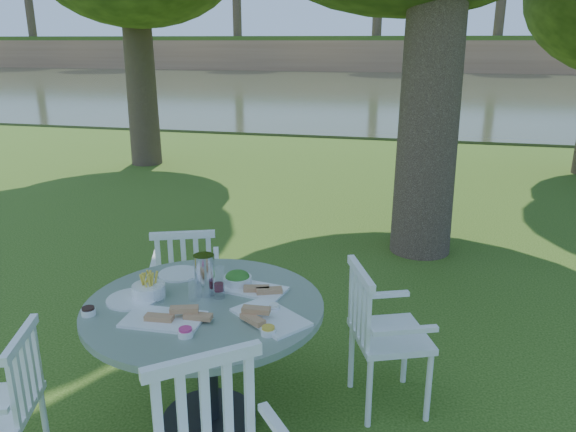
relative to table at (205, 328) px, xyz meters
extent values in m
plane|color=#23430E|center=(0.12, 1.31, -0.63)|extent=(140.00, 140.00, 0.00)
cylinder|color=black|center=(0.00, 0.00, -0.61)|extent=(0.56, 0.56, 0.04)
cylinder|color=black|center=(0.00, 0.00, -0.24)|extent=(0.12, 0.12, 0.71)
cylinder|color=slate|center=(0.00, 0.00, 0.14)|extent=(1.35, 1.35, 0.04)
cylinder|color=white|center=(1.27, 0.32, -0.40)|extent=(0.04, 0.04, 0.46)
cylinder|color=white|center=(1.12, 0.70, -0.40)|extent=(0.04, 0.04, 0.46)
cylinder|color=white|center=(0.93, 0.18, -0.40)|extent=(0.04, 0.04, 0.46)
cylinder|color=white|center=(0.78, 0.56, -0.40)|extent=(0.04, 0.04, 0.46)
cube|color=white|center=(1.02, 0.44, -0.15)|extent=(0.57, 0.59, 0.04)
cube|color=white|center=(0.84, 0.36, 0.06)|extent=(0.21, 0.45, 0.47)
cylinder|color=white|center=(-0.43, 1.21, -0.40)|extent=(0.04, 0.04, 0.45)
cylinder|color=white|center=(-0.80, 1.07, -0.40)|extent=(0.04, 0.04, 0.45)
cylinder|color=white|center=(-0.30, 0.88, -0.40)|extent=(0.04, 0.04, 0.45)
cylinder|color=white|center=(-0.67, 0.73, -0.40)|extent=(0.04, 0.04, 0.45)
cube|color=white|center=(-0.55, 0.97, -0.16)|extent=(0.58, 0.55, 0.04)
cube|color=white|center=(-0.47, 0.79, 0.05)|extent=(0.44, 0.20, 0.46)
cylinder|color=white|center=(-0.76, -0.48, -0.42)|extent=(0.03, 0.03, 0.42)
cube|color=white|center=(-0.68, -0.65, 0.01)|extent=(0.18, 0.42, 0.43)
cube|color=white|center=(0.34, -0.84, 0.11)|extent=(0.41, 0.36, 0.50)
cube|color=white|center=(-0.13, -0.24, 0.17)|extent=(0.42, 0.26, 0.02)
cube|color=white|center=(0.41, -0.08, 0.17)|extent=(0.48, 0.44, 0.02)
cube|color=white|center=(0.22, 0.23, 0.17)|extent=(0.40, 0.27, 0.02)
cylinder|color=white|center=(-0.41, -0.06, 0.16)|extent=(0.29, 0.29, 0.01)
cylinder|color=white|center=(-0.30, 0.34, 0.16)|extent=(0.26, 0.26, 0.01)
cylinder|color=white|center=(-0.34, 0.01, 0.19)|extent=(0.19, 0.19, 0.07)
cylinder|color=white|center=(0.11, 0.27, 0.19)|extent=(0.17, 0.17, 0.06)
cylinder|color=silver|center=(-0.04, 0.12, 0.28)|extent=(0.12, 0.12, 0.24)
cylinder|color=white|center=(0.06, 0.09, 0.25)|extent=(0.07, 0.07, 0.19)
cylinder|color=white|center=(-0.07, 0.04, 0.22)|extent=(0.07, 0.07, 0.12)
cylinder|color=white|center=(-0.26, -0.04, 0.21)|extent=(0.06, 0.06, 0.10)
cylinder|color=white|center=(0.05, -0.37, 0.17)|extent=(0.08, 0.08, 0.03)
cylinder|color=white|center=(0.45, -0.25, 0.17)|extent=(0.08, 0.08, 0.03)
cylinder|color=white|center=(0.41, 0.01, 0.17)|extent=(0.06, 0.06, 0.03)
cylinder|color=white|center=(-0.55, -0.28, 0.17)|extent=(0.08, 0.08, 0.03)
cube|color=#333B23|center=(0.12, 24.31, -0.63)|extent=(100.00, 28.00, 0.12)
cube|color=#9F6D4A|center=(0.12, 39.81, 0.47)|extent=(100.00, 3.00, 2.20)
cube|color=#23430E|center=(0.12, 47.31, 1.72)|extent=(100.00, 18.00, 0.30)
camera|label=1|loc=(1.14, -2.67, 1.57)|focal=35.00mm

